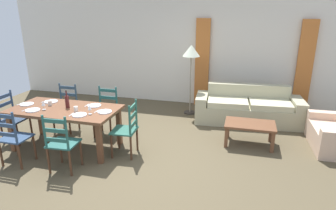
% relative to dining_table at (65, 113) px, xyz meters
% --- Properties ---
extents(ground_plane, '(9.60, 9.60, 0.02)m').
position_rel_dining_table_xyz_m(ground_plane, '(1.37, -0.05, -0.67)').
color(ground_plane, brown).
extents(wall_far, '(9.60, 0.16, 2.70)m').
position_rel_dining_table_xyz_m(wall_far, '(1.37, 3.25, 0.69)').
color(wall_far, silver).
rests_on(wall_far, ground_plane).
extents(curtain_panel_left, '(0.35, 0.08, 2.20)m').
position_rel_dining_table_xyz_m(curtain_panel_left, '(1.95, 3.11, 0.44)').
color(curtain_panel_left, '#C56C2F').
rests_on(curtain_panel_left, ground_plane).
extents(curtain_panel_right, '(0.35, 0.08, 2.20)m').
position_rel_dining_table_xyz_m(curtain_panel_right, '(4.35, 3.11, 0.44)').
color(curtain_panel_right, '#C56C2F').
rests_on(curtain_panel_right, ground_plane).
extents(dining_table, '(1.90, 0.96, 0.75)m').
position_rel_dining_table_xyz_m(dining_table, '(0.00, 0.00, 0.00)').
color(dining_table, brown).
rests_on(dining_table, ground_plane).
extents(dining_chair_near_left, '(0.42, 0.40, 0.96)m').
position_rel_dining_table_xyz_m(dining_chair_near_left, '(-0.45, -0.77, -0.19)').
color(dining_chair_near_left, navy).
rests_on(dining_chair_near_left, ground_plane).
extents(dining_chair_near_right, '(0.44, 0.42, 0.96)m').
position_rel_dining_table_xyz_m(dining_chair_near_right, '(0.42, -0.75, -0.19)').
color(dining_chair_near_right, '#245851').
rests_on(dining_chair_near_right, ground_plane).
extents(dining_chair_far_left, '(0.43, 0.41, 0.96)m').
position_rel_dining_table_xyz_m(dining_chair_far_left, '(-0.47, 0.72, -0.19)').
color(dining_chair_far_left, '#2E4456').
rests_on(dining_chair_far_left, ground_plane).
extents(dining_chair_far_right, '(0.42, 0.40, 0.96)m').
position_rel_dining_table_xyz_m(dining_chair_far_right, '(0.43, 0.73, -0.19)').
color(dining_chair_far_right, '#215250').
rests_on(dining_chair_far_right, ground_plane).
extents(dining_chair_head_west, '(0.41, 0.43, 0.96)m').
position_rel_dining_table_xyz_m(dining_chair_head_west, '(-1.13, -0.03, -0.19)').
color(dining_chair_head_west, navy).
rests_on(dining_chair_head_west, ground_plane).
extents(dining_chair_head_east, '(0.43, 0.45, 0.96)m').
position_rel_dining_table_xyz_m(dining_chair_head_east, '(1.17, 0.02, -0.19)').
color(dining_chair_head_east, '#265A4B').
rests_on(dining_chair_head_east, ground_plane).
extents(dinner_plate_near_left, '(0.24, 0.24, 0.02)m').
position_rel_dining_table_xyz_m(dinner_plate_near_left, '(-0.45, -0.25, 0.10)').
color(dinner_plate_near_left, white).
rests_on(dinner_plate_near_left, dining_table).
extents(fork_near_left, '(0.02, 0.17, 0.01)m').
position_rel_dining_table_xyz_m(fork_near_left, '(-0.60, -0.25, 0.09)').
color(fork_near_left, silver).
rests_on(fork_near_left, dining_table).
extents(dinner_plate_near_right, '(0.24, 0.24, 0.02)m').
position_rel_dining_table_xyz_m(dinner_plate_near_right, '(0.45, -0.25, 0.10)').
color(dinner_plate_near_right, white).
rests_on(dinner_plate_near_right, dining_table).
extents(fork_near_right, '(0.03, 0.17, 0.01)m').
position_rel_dining_table_xyz_m(fork_near_right, '(0.30, -0.25, 0.09)').
color(fork_near_right, silver).
rests_on(fork_near_right, dining_table).
extents(dinner_plate_far_left, '(0.24, 0.24, 0.02)m').
position_rel_dining_table_xyz_m(dinner_plate_far_left, '(-0.45, 0.25, 0.10)').
color(dinner_plate_far_left, white).
rests_on(dinner_plate_far_left, dining_table).
extents(fork_far_left, '(0.02, 0.17, 0.01)m').
position_rel_dining_table_xyz_m(fork_far_left, '(-0.60, 0.25, 0.09)').
color(fork_far_left, silver).
rests_on(fork_far_left, dining_table).
extents(dinner_plate_far_right, '(0.24, 0.24, 0.02)m').
position_rel_dining_table_xyz_m(dinner_plate_far_right, '(0.45, 0.25, 0.10)').
color(dinner_plate_far_right, white).
rests_on(dinner_plate_far_right, dining_table).
extents(fork_far_right, '(0.03, 0.17, 0.01)m').
position_rel_dining_table_xyz_m(fork_far_right, '(0.30, 0.25, 0.09)').
color(fork_far_right, silver).
rests_on(fork_far_right, dining_table).
extents(dinner_plate_head_west, '(0.24, 0.24, 0.02)m').
position_rel_dining_table_xyz_m(dinner_plate_head_west, '(-0.78, 0.00, 0.10)').
color(dinner_plate_head_west, white).
rests_on(dinner_plate_head_west, dining_table).
extents(fork_head_west, '(0.02, 0.17, 0.01)m').
position_rel_dining_table_xyz_m(fork_head_west, '(-0.93, 0.00, 0.09)').
color(fork_head_west, silver).
rests_on(fork_head_west, dining_table).
extents(dinner_plate_head_east, '(0.24, 0.24, 0.02)m').
position_rel_dining_table_xyz_m(dinner_plate_head_east, '(0.78, 0.00, 0.10)').
color(dinner_plate_head_east, white).
rests_on(dinner_plate_head_east, dining_table).
extents(fork_head_east, '(0.02, 0.17, 0.01)m').
position_rel_dining_table_xyz_m(fork_head_east, '(0.63, 0.00, 0.09)').
color(fork_head_east, silver).
rests_on(fork_head_east, dining_table).
extents(wine_bottle, '(0.07, 0.07, 0.32)m').
position_rel_dining_table_xyz_m(wine_bottle, '(0.04, 0.04, 0.20)').
color(wine_bottle, '#471919').
rests_on(wine_bottle, dining_table).
extents(wine_glass_near_left, '(0.06, 0.06, 0.16)m').
position_rel_dining_table_xyz_m(wine_glass_near_left, '(-0.30, -0.16, 0.20)').
color(wine_glass_near_left, white).
rests_on(wine_glass_near_left, dining_table).
extents(wine_glass_near_right, '(0.06, 0.06, 0.16)m').
position_rel_dining_table_xyz_m(wine_glass_near_right, '(0.59, -0.15, 0.20)').
color(wine_glass_near_right, white).
rests_on(wine_glass_near_right, dining_table).
extents(coffee_cup_primary, '(0.07, 0.07, 0.09)m').
position_rel_dining_table_xyz_m(coffee_cup_primary, '(0.29, -0.09, 0.13)').
color(coffee_cup_primary, silver).
rests_on(coffee_cup_primary, dining_table).
extents(coffee_cup_secondary, '(0.07, 0.07, 0.09)m').
position_rel_dining_table_xyz_m(coffee_cup_secondary, '(-0.34, 0.08, 0.13)').
color(coffee_cup_secondary, silver).
rests_on(coffee_cup_secondary, dining_table).
extents(couch, '(2.34, 0.98, 0.80)m').
position_rel_dining_table_xyz_m(couch, '(3.15, 2.19, -0.37)').
color(couch, tan).
rests_on(couch, ground_plane).
extents(coffee_table, '(0.90, 0.56, 0.42)m').
position_rel_dining_table_xyz_m(coffee_table, '(3.19, 0.98, -0.31)').
color(coffee_table, brown).
rests_on(coffee_table, ground_plane).
extents(standing_lamp, '(0.40, 0.40, 1.64)m').
position_rel_dining_table_xyz_m(standing_lamp, '(1.80, 2.38, 0.75)').
color(standing_lamp, '#332D28').
rests_on(standing_lamp, ground_plane).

